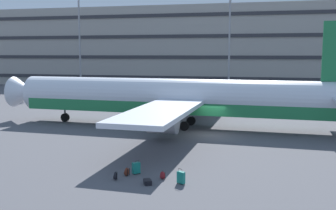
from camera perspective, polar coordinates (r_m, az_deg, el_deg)
ground_plane at (r=36.21m, az=6.06°, el=-4.24°), size 600.00×600.00×0.00m
terminal_structure at (r=89.45m, az=10.70°, el=8.18°), size 138.85×14.92×17.30m
airliner at (r=39.05m, az=1.64°, el=0.95°), size 38.01×30.71×10.11m
light_mast_far_left at (r=83.20m, az=-12.61°, el=10.57°), size 1.80×0.50×20.84m
light_mast_left at (r=75.20m, az=8.85°, el=11.65°), size 1.80×0.50×22.46m
suitcase_teal at (r=24.56m, az=-4.59°, el=-8.97°), size 0.51×0.52×0.84m
suitcase_silver at (r=22.74m, az=-2.95°, el=-10.97°), size 0.63×0.73×0.27m
suitcase_small at (r=22.69m, az=1.87°, el=-10.34°), size 0.51×0.42×0.91m
backpack_upright at (r=24.25m, az=-5.95°, el=-9.53°), size 0.36×0.41×0.57m
backpack_large at (r=23.55m, az=-0.80°, el=-10.08°), size 0.43×0.38×0.51m
backpack_laid_flat at (r=23.62m, az=-7.57°, el=-10.07°), size 0.33×0.42×0.53m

